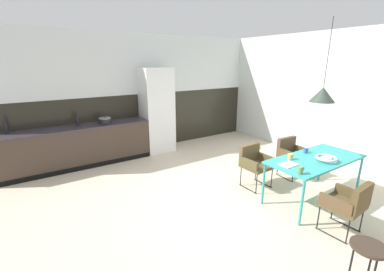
{
  "coord_description": "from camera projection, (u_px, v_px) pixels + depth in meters",
  "views": [
    {
      "loc": [
        -2.48,
        -2.92,
        2.23
      ],
      "look_at": [
        -0.1,
        0.74,
        0.97
      ],
      "focal_mm": 24.05,
      "sensor_mm": 36.0,
      "label": 1
    }
  ],
  "objects": [
    {
      "name": "cooking_pot",
      "position": [
        105.0,
        121.0,
        5.72
      ],
      "size": [
        0.27,
        0.27,
        0.16
      ],
      "color": "black",
      "rests_on": "kitchen_counter"
    },
    {
      "name": "pendant_lamp_over_table_near",
      "position": [
        323.0,
        95.0,
        3.87
      ],
      "size": [
        0.37,
        0.37,
        1.2
      ],
      "color": "black"
    },
    {
      "name": "mug_glass_clear",
      "position": [
        306.0,
        150.0,
        4.36
      ],
      "size": [
        0.11,
        0.07,
        0.08
      ],
      "color": "#335B93",
      "rests_on": "dining_table"
    },
    {
      "name": "side_wall_right",
      "position": [
        341.0,
        99.0,
        5.59
      ],
      "size": [
        0.12,
        6.62,
        2.89
      ],
      "primitive_type": "cube",
      "color": "silver",
      "rests_on": "ground"
    },
    {
      "name": "dining_table",
      "position": [
        316.0,
        161.0,
        4.14
      ],
      "size": [
        1.67,
        0.77,
        0.73
      ],
      "color": "teal",
      "rests_on": "ground"
    },
    {
      "name": "open_book",
      "position": [
        288.0,
        165.0,
        3.86
      ],
      "size": [
        0.26,
        0.19,
        0.02
      ],
      "color": "white",
      "rests_on": "dining_table"
    },
    {
      "name": "refrigerator_column",
      "position": [
        157.0,
        111.0,
        6.44
      ],
      "size": [
        0.73,
        0.6,
        2.09
      ],
      "primitive_type": "cube",
      "color": "silver",
      "rests_on": "ground"
    },
    {
      "name": "bottle_wine_green",
      "position": [
        78.0,
        120.0,
        5.49
      ],
      "size": [
        0.07,
        0.07,
        0.3
      ],
      "color": "black",
      "rests_on": "kitchen_counter"
    },
    {
      "name": "mug_dark_espresso",
      "position": [
        290.0,
        157.0,
        4.06
      ],
      "size": [
        0.12,
        0.08,
        0.09
      ],
      "color": "gold",
      "rests_on": "dining_table"
    },
    {
      "name": "armchair_corner_seat",
      "position": [
        254.0,
        160.0,
        4.68
      ],
      "size": [
        0.5,
        0.48,
        0.77
      ],
      "rotation": [
        0.0,
        0.0,
        3.16
      ],
      "color": "brown",
      "rests_on": "ground"
    },
    {
      "name": "bottle_oil_tall",
      "position": [
        6.0,
        127.0,
        4.9
      ],
      "size": [
        0.06,
        0.06,
        0.33
      ],
      "color": "black",
      "rests_on": "kitchen_counter"
    },
    {
      "name": "back_wall_panel_upper",
      "position": [
        139.0,
        64.0,
        6.28
      ],
      "size": [
        6.73,
        0.12,
        1.44
      ],
      "primitive_type": "cube",
      "color": "silver",
      "rests_on": "back_wall_splashback_dark"
    },
    {
      "name": "fruit_bowl",
      "position": [
        326.0,
        158.0,
        4.0
      ],
      "size": [
        0.32,
        0.32,
        0.07
      ],
      "color": "silver",
      "rests_on": "dining_table"
    },
    {
      "name": "ground_plane",
      "position": [
        221.0,
        201.0,
        4.27
      ],
      "size": [
        8.74,
        8.74,
        0.0
      ],
      "primitive_type": "plane",
      "color": "beige"
    },
    {
      "name": "mug_white_ceramic",
      "position": [
        301.0,
        170.0,
        3.54
      ],
      "size": [
        0.12,
        0.07,
        0.11
      ],
      "color": "#5B8456",
      "rests_on": "dining_table"
    },
    {
      "name": "back_wall_splashback_dark",
      "position": [
        143.0,
        122.0,
        6.69
      ],
      "size": [
        6.73,
        0.12,
        1.44
      ],
      "primitive_type": "cube",
      "color": "black",
      "rests_on": "ground"
    },
    {
      "name": "armchair_far_side",
      "position": [
        349.0,
        201.0,
        3.34
      ],
      "size": [
        0.51,
        0.5,
        0.75
      ],
      "rotation": [
        0.0,
        0.0,
        0.06
      ],
      "color": "brown",
      "rests_on": "ground"
    },
    {
      "name": "kitchen_counter",
      "position": [
        78.0,
        146.0,
        5.6
      ],
      "size": [
        3.11,
        0.63,
        0.89
      ],
      "color": "#3F3027",
      "rests_on": "ground"
    },
    {
      "name": "side_stool",
      "position": [
        369.0,
        250.0,
        2.57
      ],
      "size": [
        0.35,
        0.35,
        0.46
      ],
      "color": "#382B21",
      "rests_on": "ground"
    },
    {
      "name": "armchair_head_of_table",
      "position": [
        291.0,
        152.0,
        5.11
      ],
      "size": [
        0.52,
        0.5,
        0.77
      ],
      "rotation": [
        0.0,
        0.0,
        3.08
      ],
      "color": "brown",
      "rests_on": "ground"
    }
  ]
}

